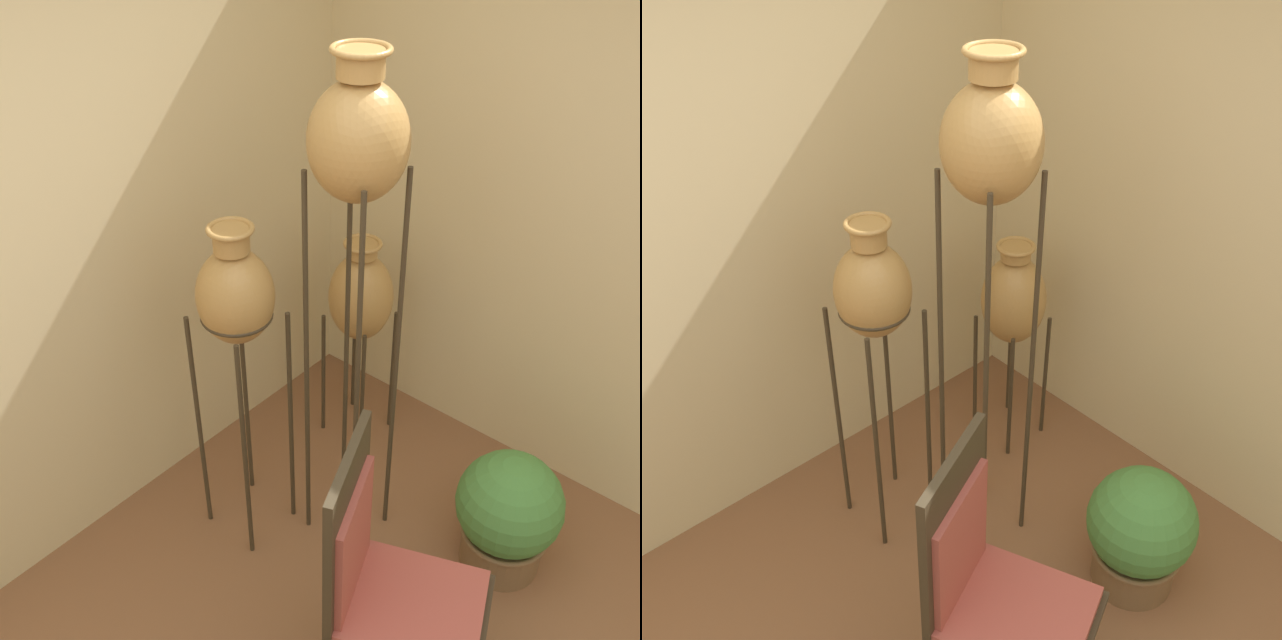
{
  "view_description": "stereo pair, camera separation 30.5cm",
  "coord_description": "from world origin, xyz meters",
  "views": [
    {
      "loc": [
        -0.91,
        -0.45,
        2.71
      ],
      "look_at": [
        0.99,
        1.18,
        0.97
      ],
      "focal_mm": 42.0,
      "sensor_mm": 36.0,
      "label": 1
    },
    {
      "loc": [
        -0.7,
        -0.67,
        2.71
      ],
      "look_at": [
        0.99,
        1.18,
        0.97
      ],
      "focal_mm": 42.0,
      "sensor_mm": 36.0,
      "label": 2
    }
  ],
  "objects": [
    {
      "name": "potted_plant",
      "position": [
        1.17,
        0.31,
        0.3
      ],
      "size": [
        0.44,
        0.44,
        0.57
      ],
      "color": "brown",
      "rests_on": "ground_plane"
    },
    {
      "name": "chair",
      "position": [
        0.4,
        0.39,
        0.6
      ],
      "size": [
        0.61,
        0.64,
        1.12
      ],
      "rotation": [
        0.0,
        0.0,
        0.4
      ],
      "color": "#382D1E",
      "rests_on": "ground_plane"
    },
    {
      "name": "vase_stand_short",
      "position": [
        1.43,
        1.31,
        0.81
      ],
      "size": [
        0.31,
        0.31,
        1.1
      ],
      "color": "#382D1E",
      "rests_on": "ground_plane"
    },
    {
      "name": "vase_stand_tall",
      "position": [
        0.9,
        0.94,
        1.78
      ],
      "size": [
        0.34,
        0.34,
        2.12
      ],
      "color": "#382D1E",
      "rests_on": "ground_plane"
    },
    {
      "name": "vase_stand_medium",
      "position": [
        0.65,
        1.3,
        1.19
      ],
      "size": [
        0.3,
        0.3,
        1.5
      ],
      "color": "#382D1E",
      "rests_on": "ground_plane"
    }
  ]
}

